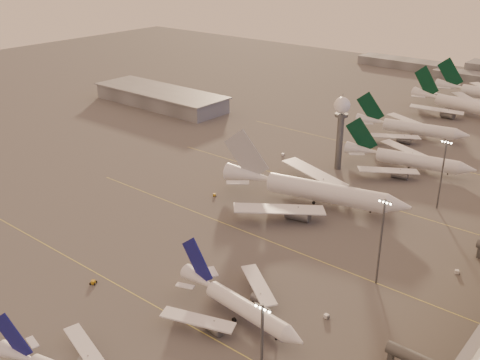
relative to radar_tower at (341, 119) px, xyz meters
The scene contains 18 objects.
ground 121.92m from the radar_tower, 92.39° to the right, with size 700.00×700.00×0.00m, color #545252.
taxiway_markings 71.83m from the radar_tower, 68.66° to the right, with size 180.00×185.25×0.02m.
hangar 127.68m from the radar_tower, behind, with size 82.00×27.00×8.50m.
radar_tower is the anchor object (origin of this frame).
mast_a 131.38m from the radar_tower, 66.17° to the right, with size 3.60×0.56×25.00m.
mast_b 82.32m from the radar_tower, 52.43° to the right, with size 3.60×0.56×25.00m.
mast_c 46.66m from the radar_tower, 12.53° to the right, with size 3.60×0.56×25.00m.
narrowbody_mid 106.57m from the radar_tower, 72.74° to the right, with size 40.83×32.46×15.96m.
widebody_white 40.02m from the radar_tower, 73.15° to the right, with size 66.70×52.84×23.85m.
greentail_a 32.93m from the radar_tower, 36.66° to the left, with size 51.92×41.56×19.03m.
greentail_b 58.96m from the radar_tower, 83.71° to the left, with size 52.38×41.92×19.21m.
greentail_c 110.22m from the radar_tower, 84.00° to the left, with size 60.16×48.12×22.09m.
gsv_tug_mid 115.97m from the radar_tower, 94.25° to the right, with size 3.44×4.06×1.00m.
gsv_truck_b 101.23m from the radar_tower, 60.98° to the right, with size 5.79×2.56×2.27m.
gsv_truck_c 58.50m from the radar_tower, 111.85° to the right, with size 5.00×4.71×2.05m.
gsv_catering_b 82.43m from the radar_tower, 35.45° to the right, with size 5.77×4.19×4.33m.
gsv_tug_far 30.99m from the radar_tower, 70.11° to the right, with size 4.32×4.38×1.10m.
gsv_truck_d 32.52m from the radar_tower, behind, with size 3.72×6.00×2.28m.
Camera 1 is at (108.00, -67.14, 85.31)m, focal length 42.00 mm.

